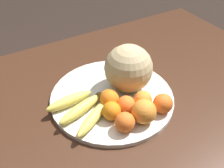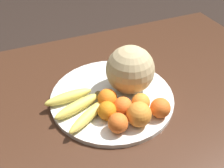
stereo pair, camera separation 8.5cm
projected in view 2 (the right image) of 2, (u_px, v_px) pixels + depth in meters
name	position (u px, v px, depth m)	size (l,w,h in m)	color
kitchen_table	(100.00, 128.00, 0.90)	(1.56, 1.00, 0.71)	#3D2316
fruit_bowl	(112.00, 97.00, 0.89)	(0.42, 0.42, 0.02)	white
melon	(130.00, 70.00, 0.86)	(0.16, 0.16, 0.16)	tan
banana_bunch	(78.00, 105.00, 0.82)	(0.20, 0.19, 0.04)	brown
orange_front_left	(107.00, 111.00, 0.79)	(0.06, 0.06, 0.06)	orange
orange_front_right	(139.00, 114.00, 0.76)	(0.08, 0.08, 0.08)	orange
orange_mid_center	(160.00, 108.00, 0.79)	(0.06, 0.06, 0.06)	orange
orange_back_left	(123.00, 106.00, 0.80)	(0.06, 0.06, 0.06)	orange
orange_back_right	(118.00, 123.00, 0.75)	(0.06, 0.06, 0.06)	orange
orange_top_small	(107.00, 98.00, 0.83)	(0.06, 0.06, 0.06)	orange
orange_side_extra	(141.00, 102.00, 0.82)	(0.06, 0.06, 0.06)	orange
produce_tag	(135.00, 103.00, 0.85)	(0.10, 0.06, 0.00)	white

